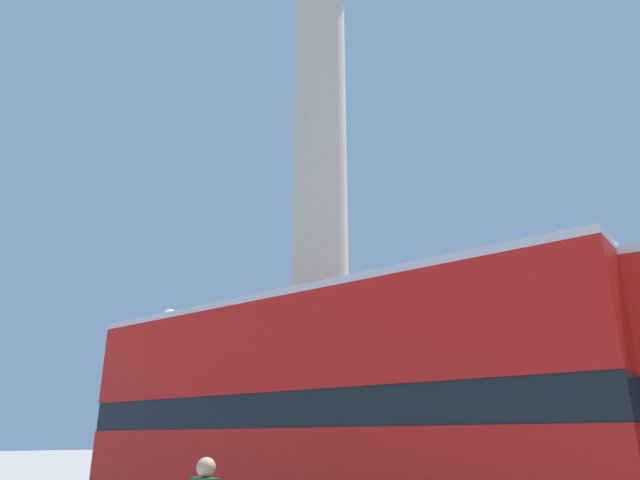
{
  "coord_description": "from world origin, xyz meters",
  "views": [
    {
      "loc": [
        8.92,
        -13.7,
        1.97
      ],
      "look_at": [
        0.0,
        0.0,
        7.71
      ],
      "focal_mm": 32.0,
      "sensor_mm": 36.0,
      "label": 1
    }
  ],
  "objects_px": {
    "monument_column": "(320,298)",
    "bus_a": "(325,413)",
    "equestrian_statue": "(197,453)",
    "street_lamp": "(164,382)"
  },
  "relations": [
    {
      "from": "monument_column",
      "to": "bus_a",
      "type": "relative_size",
      "value": 1.99
    },
    {
      "from": "monument_column",
      "to": "equestrian_statue",
      "type": "relative_size",
      "value": 3.75
    },
    {
      "from": "monument_column",
      "to": "bus_a",
      "type": "distance_m",
      "value": 7.02
    },
    {
      "from": "bus_a",
      "to": "equestrian_statue",
      "type": "relative_size",
      "value": 1.88
    },
    {
      "from": "equestrian_statue",
      "to": "street_lamp",
      "type": "xyz_separation_m",
      "value": [
        5.3,
        -6.83,
        2.02
      ]
    },
    {
      "from": "bus_a",
      "to": "street_lamp",
      "type": "bearing_deg",
      "value": 164.42
    },
    {
      "from": "bus_a",
      "to": "street_lamp",
      "type": "xyz_separation_m",
      "value": [
        -6.98,
        2.62,
        1.07
      ]
    },
    {
      "from": "bus_a",
      "to": "street_lamp",
      "type": "height_order",
      "value": "street_lamp"
    },
    {
      "from": "equestrian_statue",
      "to": "street_lamp",
      "type": "relative_size",
      "value": 0.98
    },
    {
      "from": "monument_column",
      "to": "bus_a",
      "type": "height_order",
      "value": "monument_column"
    }
  ]
}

